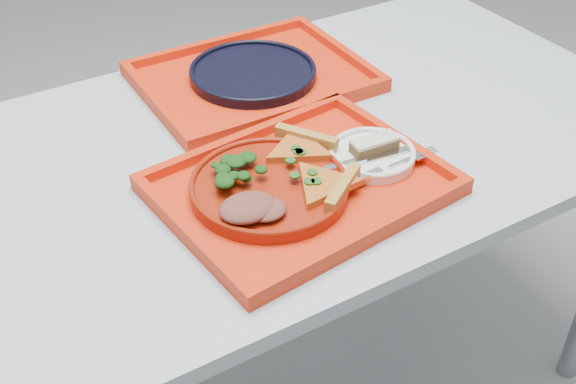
# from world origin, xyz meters

# --- Properties ---
(table) EXTENTS (1.60, 0.80, 0.75)m
(table) POSITION_xyz_m (0.00, 0.00, 0.68)
(table) COLOR #9AA3AD
(table) RESTS_ON ground
(tray_main) EXTENTS (0.48, 0.39, 0.01)m
(tray_main) POSITION_xyz_m (0.02, -0.16, 0.76)
(tray_main) COLOR red
(tray_main) RESTS_ON table
(tray_far) EXTENTS (0.45, 0.35, 0.01)m
(tray_far) POSITION_xyz_m (0.12, 0.21, 0.76)
(tray_far) COLOR red
(tray_far) RESTS_ON table
(dinner_plate) EXTENTS (0.26, 0.26, 0.02)m
(dinner_plate) POSITION_xyz_m (-0.04, -0.15, 0.77)
(dinner_plate) COLOR maroon
(dinner_plate) RESTS_ON tray_main
(side_plate) EXTENTS (0.15, 0.15, 0.01)m
(side_plate) POSITION_xyz_m (0.16, -0.16, 0.77)
(side_plate) COLOR white
(side_plate) RESTS_ON tray_main
(navy_plate) EXTENTS (0.26, 0.26, 0.02)m
(navy_plate) POSITION_xyz_m (0.12, 0.21, 0.77)
(navy_plate) COLOR black
(navy_plate) RESTS_ON tray_far
(pizza_slice_a) EXTENTS (0.17, 0.18, 0.02)m
(pizza_slice_a) POSITION_xyz_m (0.03, -0.20, 0.79)
(pizza_slice_a) COLOR orange
(pizza_slice_a) RESTS_ON dinner_plate
(pizza_slice_b) EXTENTS (0.17, 0.17, 0.02)m
(pizza_slice_b) POSITION_xyz_m (0.05, -0.09, 0.79)
(pizza_slice_b) COLOR orange
(pizza_slice_b) RESTS_ON dinner_plate
(salad_heap) EXTENTS (0.08, 0.07, 0.04)m
(salad_heap) POSITION_xyz_m (-0.08, -0.10, 0.80)
(salad_heap) COLOR black
(salad_heap) RESTS_ON dinner_plate
(meat_portion) EXTENTS (0.09, 0.07, 0.03)m
(meat_portion) POSITION_xyz_m (-0.11, -0.20, 0.79)
(meat_portion) COLOR brown
(meat_portion) RESTS_ON dinner_plate
(dessert_bar) EXTENTS (0.09, 0.04, 0.02)m
(dessert_bar) POSITION_xyz_m (0.17, -0.15, 0.79)
(dessert_bar) COLOR #4E301A
(dessert_bar) RESTS_ON side_plate
(knife) EXTENTS (0.19, 0.04, 0.01)m
(knife) POSITION_xyz_m (0.15, -0.17, 0.78)
(knife) COLOR silver
(knife) RESTS_ON side_plate
(fork) EXTENTS (0.19, 0.03, 0.01)m
(fork) POSITION_xyz_m (0.16, -0.21, 0.78)
(fork) COLOR silver
(fork) RESTS_ON side_plate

